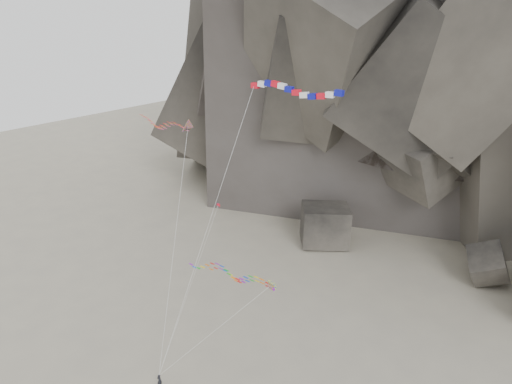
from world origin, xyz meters
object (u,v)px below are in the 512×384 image
Objects in this scene: delta_kite at (161,123)px; kite_flyer at (159,380)px; parafoil_kite at (226,272)px; pennant_kite at (204,247)px; banner_kite at (293,91)px.

kite_flyer is at bearing -39.03° from delta_kite.
kite_flyer is 14.09m from parafoil_kite.
delta_kite is 17.05m from pennant_kite.
parafoil_kite is at bearing 2.78° from pennant_kite.
banner_kite reaches higher than parafoil_kite.
delta_kite is (-12.10, 12.70, 24.99)m from kite_flyer.
banner_kite is at bearing 30.75° from pennant_kite.
delta_kite reaches higher than kite_flyer.
pennant_kite is (11.37, -4.38, -11.92)m from delta_kite.
parafoil_kite reaches higher than kite_flyer.
pennant_kite is (-0.72, 8.32, 13.07)m from kite_flyer.
parafoil_kite is (14.72, -4.35, -13.95)m from delta_kite.
kite_flyer is at bearing -88.05° from parafoil_kite.
banner_kite is 1.86× the size of pennant_kite.
banner_kite is (7.89, 12.99, 31.09)m from kite_flyer.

